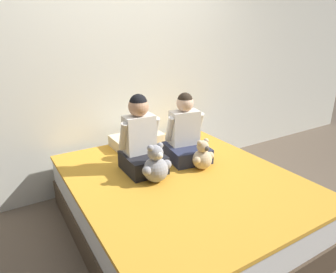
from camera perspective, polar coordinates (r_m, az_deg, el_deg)
The scene contains 8 objects.
ground_plane at distance 2.74m, azimuth 2.37°, elevation -17.03°, with size 14.00×14.00×0.00m, color brown.
wall_behind_bed at distance 3.19m, azimuth -8.72°, elevation 12.66°, with size 8.00×0.06×2.50m.
bed at distance 2.59m, azimuth 2.45°, elevation -12.58°, with size 1.68×1.98×0.51m.
child_on_left at distance 2.49m, azimuth -5.20°, elevation -0.85°, with size 0.34×0.36×0.65m.
child_on_right at distance 2.71m, azimuth 3.38°, elevation 0.26°, with size 0.39×0.42×0.61m.
teddy_bear_held_by_left_child at distance 2.33m, azimuth -2.34°, elevation -5.59°, with size 0.26×0.20×0.32m.
teddy_bear_held_by_right_child at distance 2.56m, azimuth 6.58°, elevation -3.80°, with size 0.22×0.17×0.27m.
pillow_at_headboard at distance 3.09m, azimuth -5.88°, elevation -0.62°, with size 0.52×0.29×0.11m.
Camera 1 is at (-1.23, -1.80, 1.65)m, focal length 32.00 mm.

